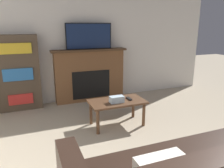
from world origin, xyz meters
name	(u,v)px	position (x,y,z in m)	size (l,w,h in m)	color
wall_back	(79,37)	(0.00, 4.15, 1.35)	(6.13, 0.06, 2.70)	silver
fireplace	(90,75)	(0.16, 4.00, 0.56)	(1.56, 0.28, 1.10)	brown
tv	(89,36)	(0.16, 3.98, 1.36)	(0.95, 0.03, 0.52)	black
coffee_table	(117,104)	(0.23, 2.64, 0.35)	(0.89, 0.49, 0.41)	brown
tissue_box	(117,99)	(0.19, 2.58, 0.46)	(0.22, 0.12, 0.10)	silver
remote_control	(129,99)	(0.43, 2.64, 0.43)	(0.04, 0.15, 0.02)	black
bookshelf	(18,73)	(-1.23, 3.98, 0.71)	(0.77, 0.29, 1.42)	#4C3D2D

